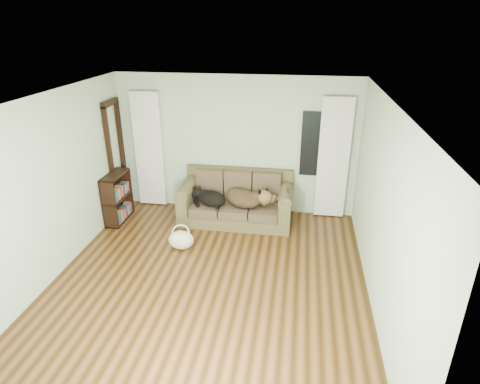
# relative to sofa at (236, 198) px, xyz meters

# --- Properties ---
(floor) EXTENTS (5.00, 5.00, 0.00)m
(floor) POSITION_rel_sofa_xyz_m (-0.08, -1.98, -0.45)
(floor) COLOR black
(floor) RESTS_ON ground
(ceiling) EXTENTS (5.00, 5.00, 0.00)m
(ceiling) POSITION_rel_sofa_xyz_m (-0.08, -1.98, 2.15)
(ceiling) COLOR white
(ceiling) RESTS_ON ground
(wall_back) EXTENTS (4.50, 0.04, 2.60)m
(wall_back) POSITION_rel_sofa_xyz_m (-0.08, 0.52, 0.85)
(wall_back) COLOR #A5BE9E
(wall_back) RESTS_ON ground
(wall_left) EXTENTS (0.04, 5.00, 2.60)m
(wall_left) POSITION_rel_sofa_xyz_m (-2.33, -1.98, 0.85)
(wall_left) COLOR #A5BE9E
(wall_left) RESTS_ON ground
(wall_right) EXTENTS (0.04, 5.00, 2.60)m
(wall_right) POSITION_rel_sofa_xyz_m (2.17, -1.98, 0.85)
(wall_right) COLOR #A5BE9E
(wall_right) RESTS_ON ground
(curtain_left) EXTENTS (0.55, 0.08, 2.25)m
(curtain_left) POSITION_rel_sofa_xyz_m (-1.78, 0.44, 0.70)
(curtain_left) COLOR white
(curtain_left) RESTS_ON ground
(curtain_right) EXTENTS (0.55, 0.08, 2.25)m
(curtain_right) POSITION_rel_sofa_xyz_m (1.72, 0.44, 0.70)
(curtain_right) COLOR white
(curtain_right) RESTS_ON ground
(window_pane) EXTENTS (0.50, 0.03, 1.20)m
(window_pane) POSITION_rel_sofa_xyz_m (1.37, 0.50, 0.95)
(window_pane) COLOR black
(window_pane) RESTS_ON wall_back
(door_casing) EXTENTS (0.07, 0.60, 2.10)m
(door_casing) POSITION_rel_sofa_xyz_m (-2.28, 0.07, 0.60)
(door_casing) COLOR black
(door_casing) RESTS_ON ground
(sofa) EXTENTS (2.03, 0.88, 0.83)m
(sofa) POSITION_rel_sofa_xyz_m (0.00, 0.00, 0.00)
(sofa) COLOR brown
(sofa) RESTS_ON floor
(dog_black_lab) EXTENTS (0.72, 0.69, 0.25)m
(dog_black_lab) POSITION_rel_sofa_xyz_m (-0.47, -0.11, 0.03)
(dog_black_lab) COLOR black
(dog_black_lab) RESTS_ON sofa
(dog_shepherd) EXTENTS (0.90, 0.83, 0.32)m
(dog_shepherd) POSITION_rel_sofa_xyz_m (0.20, -0.07, 0.04)
(dog_shepherd) COLOR black
(dog_shepherd) RESTS_ON sofa
(tv_remote) EXTENTS (0.08, 0.18, 0.02)m
(tv_remote) POSITION_rel_sofa_xyz_m (0.95, -0.12, 0.28)
(tv_remote) COLOR black
(tv_remote) RESTS_ON sofa
(tote_bag) EXTENTS (0.45, 0.37, 0.30)m
(tote_bag) POSITION_rel_sofa_xyz_m (-0.73, -1.12, -0.29)
(tote_bag) COLOR beige
(tote_bag) RESTS_ON floor
(bookshelf) EXTENTS (0.37, 0.76, 0.92)m
(bookshelf) POSITION_rel_sofa_xyz_m (-2.17, -0.32, 0.05)
(bookshelf) COLOR black
(bookshelf) RESTS_ON floor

